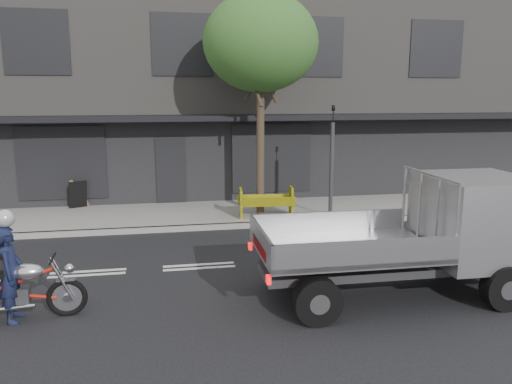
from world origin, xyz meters
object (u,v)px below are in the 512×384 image
at_px(flatbed_ute, 452,224).
at_px(sandwich_board, 78,195).
at_px(construction_barrier, 268,203).
at_px(street_tree, 261,43).
at_px(motorcycle, 22,289).
at_px(rider, 11,274).
at_px(traffic_light_pole, 331,168).

distance_m(flatbed_ute, sandwich_board, 11.70).
relative_size(flatbed_ute, construction_barrier, 3.10).
distance_m(street_tree, construction_barrier, 4.71).
bearing_deg(flatbed_ute, construction_barrier, 112.80).
relative_size(motorcycle, sandwich_board, 2.37).
height_order(rider, flatbed_ute, flatbed_ute).
distance_m(motorcycle, flatbed_ute, 7.88).
distance_m(motorcycle, construction_barrier, 7.84).
bearing_deg(rider, motorcycle, -93.42).
bearing_deg(motorcycle, construction_barrier, 42.65).
bearing_deg(motorcycle, traffic_light_pole, 33.41).
bearing_deg(sandwich_board, street_tree, -41.33).
relative_size(street_tree, flatbed_ute, 1.31).
bearing_deg(construction_barrier, sandwich_board, 156.93).
relative_size(street_tree, sandwich_board, 7.52).
relative_size(rider, sandwich_board, 1.86).
relative_size(rider, construction_barrier, 1.00).
bearing_deg(construction_barrier, street_tree, 98.07).
bearing_deg(motorcycle, flatbed_ute, -4.65).
distance_m(traffic_light_pole, motorcycle, 9.24).
height_order(flatbed_ute, construction_barrier, flatbed_ute).
height_order(construction_barrier, sandwich_board, construction_barrier).
distance_m(street_tree, rider, 9.50).
bearing_deg(motorcycle, street_tree, 46.50).
relative_size(motorcycle, rider, 1.27).
bearing_deg(flatbed_ute, traffic_light_pole, 95.42).
relative_size(motorcycle, flatbed_ute, 0.41).
bearing_deg(street_tree, sandwich_board, 162.74).
xyz_separation_m(traffic_light_pole, motorcycle, (-7.34, -5.50, -1.09)).
xyz_separation_m(motorcycle, construction_barrier, (5.44, 5.65, 0.06)).
bearing_deg(street_tree, flatbed_ute, -69.00).
bearing_deg(sandwich_board, construction_barrier, -47.13).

